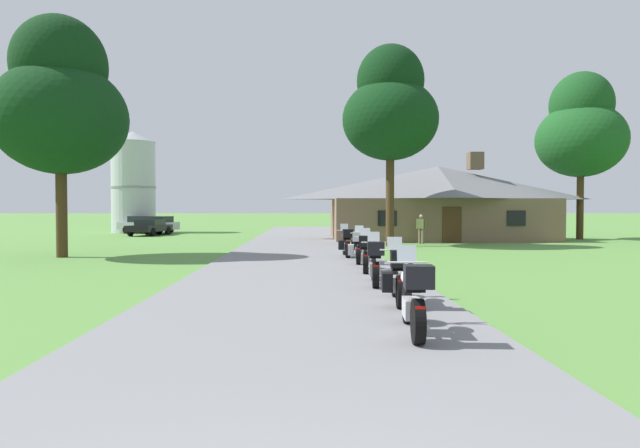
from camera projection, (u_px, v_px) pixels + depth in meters
ground_plane at (301, 258)px, 21.99m from camera, size 500.00×500.00×0.00m
asphalt_driveway at (301, 262)px, 19.99m from camera, size 6.40×80.00×0.06m
motorcycle_white_nearest_to_camera at (413, 298)px, 8.30m from camera, size 0.66×2.08×1.30m
motorcycle_orange_second_in_row at (399, 277)px, 11.00m from camera, size 0.82×2.08×1.30m
motorcycle_orange_third_in_row at (375, 263)px, 13.81m from camera, size 0.67×2.08×1.30m
motorcycle_red_fourth_in_row at (365, 253)px, 16.78m from camera, size 0.69×2.08×1.30m
motorcycle_yellow_fifth_in_row at (359, 248)px, 19.38m from camera, size 0.86×2.08×1.30m
motorcycle_red_farthest_in_row at (347, 243)px, 21.97m from camera, size 0.73×2.08×1.30m
stone_lodge at (438, 202)px, 35.51m from camera, size 14.32×7.41×5.64m
bystander_olive_shirt_near_lodge at (421, 227)px, 31.17m from camera, size 0.49×0.37×1.67m
tree_by_lodge_front at (390, 108)px, 29.06m from camera, size 5.08×5.08×10.64m
tree_left_near at (60, 103)px, 22.25m from camera, size 5.33×5.33×9.78m
tree_right_of_lodge at (581, 130)px, 35.61m from camera, size 5.66×5.66×10.84m
metal_silo_distant at (133, 182)px, 46.37m from camera, size 3.71×3.71×8.51m
parked_silver_suv_far_left at (149, 224)px, 44.36m from camera, size 4.93×3.03×1.40m
parked_black_sedan_far_left at (150, 227)px, 41.02m from camera, size 2.54×4.46×1.20m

